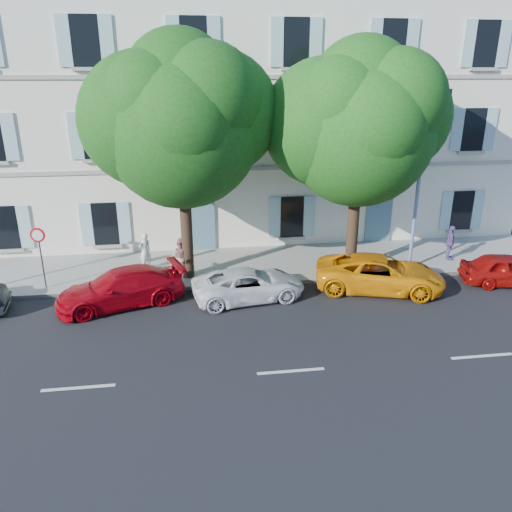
{
  "coord_description": "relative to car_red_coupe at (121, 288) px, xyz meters",
  "views": [
    {
      "loc": [
        -2.72,
        -16.23,
        8.23
      ],
      "look_at": [
        -0.2,
        2.0,
        1.4
      ],
      "focal_mm": 35.0,
      "sensor_mm": 36.0,
      "label": 1
    }
  ],
  "objects": [
    {
      "name": "tree_right",
      "position": [
        9.44,
        1.87,
        5.3
      ],
      "size": [
        5.9,
        5.9,
        9.09
      ],
      "color": "#3A2819",
      "rests_on": "sidewalk"
    },
    {
      "name": "sidewalk",
      "position": [
        5.39,
        3.22,
        -0.6
      ],
      "size": [
        36.0,
        4.5,
        0.15
      ],
      "primitive_type": "cube",
      "color": "#A09E96",
      "rests_on": "ground"
    },
    {
      "name": "car_red_coupe",
      "position": [
        0.0,
        0.0,
        0.0
      ],
      "size": [
        5.04,
        3.27,
        1.36
      ],
      "primitive_type": "imported",
      "rotation": [
        0.0,
        0.0,
        5.03
      ],
      "color": "#A60410",
      "rests_on": "ground"
    },
    {
      "name": "kerb",
      "position": [
        5.39,
        1.05,
        -0.6
      ],
      "size": [
        36.0,
        0.16,
        0.16
      ],
      "primitive_type": "cube",
      "color": "#9E998E",
      "rests_on": "ground"
    },
    {
      "name": "pedestrian_a",
      "position": [
        0.69,
        3.21,
        0.28
      ],
      "size": [
        0.7,
        0.67,
        1.61
      ],
      "primitive_type": "imported",
      "rotation": [
        0.0,
        0.0,
        3.83
      ],
      "color": "white",
      "rests_on": "sidewalk"
    },
    {
      "name": "building",
      "position": [
        5.39,
        8.97,
        5.32
      ],
      "size": [
        28.0,
        7.0,
        12.0
      ],
      "primitive_type": "cube",
      "color": "white",
      "rests_on": "ground"
    },
    {
      "name": "car_red_hatchback",
      "position": [
        15.47,
        -0.21,
        -0.04
      ],
      "size": [
        3.98,
        2.17,
        1.29
      ],
      "primitive_type": "imported",
      "rotation": [
        0.0,
        0.0,
        1.39
      ],
      "color": "#9A0D09",
      "rests_on": "ground"
    },
    {
      "name": "ground",
      "position": [
        5.39,
        -1.23,
        -0.68
      ],
      "size": [
        90.0,
        90.0,
        0.0
      ],
      "primitive_type": "plane",
      "color": "black"
    },
    {
      "name": "pedestrian_c",
      "position": [
        14.31,
        2.5,
        0.27
      ],
      "size": [
        0.69,
        1.01,
        1.59
      ],
      "primitive_type": "imported",
      "rotation": [
        0.0,
        0.0,
        1.21
      ],
      "color": "#695195",
      "rests_on": "sidewalk"
    },
    {
      "name": "pedestrian_b",
      "position": [
        2.23,
        2.15,
        0.31
      ],
      "size": [
        1.02,
        0.96,
        1.67
      ],
      "primitive_type": "imported",
      "rotation": [
        0.0,
        0.0,
        2.62
      ],
      "color": "tan",
      "rests_on": "sidewalk"
    },
    {
      "name": "road_sign",
      "position": [
        -3.12,
        1.64,
        1.27
      ],
      "size": [
        0.58,
        0.11,
        2.5
      ],
      "color": "#383A3D",
      "rests_on": "sidewalk"
    },
    {
      "name": "street_lamp",
      "position": [
        12.09,
        1.6,
        3.77
      ],
      "size": [
        0.28,
        1.62,
        7.59
      ],
      "color": "#7293BF",
      "rests_on": "sidewalk"
    },
    {
      "name": "car_yellow_supercar",
      "position": [
        10.04,
        -0.0,
        0.02
      ],
      "size": [
        5.48,
        3.64,
        1.4
      ],
      "primitive_type": "imported",
      "rotation": [
        0.0,
        0.0,
        1.29
      ],
      "color": "orange",
      "rests_on": "ground"
    },
    {
      "name": "tree_left",
      "position": [
        2.51,
        2.09,
        5.48
      ],
      "size": [
        6.02,
        6.02,
        9.33
      ],
      "color": "#3A2819",
      "rests_on": "sidewalk"
    },
    {
      "name": "car_white_coupe",
      "position": [
        4.78,
        -0.14,
        -0.09
      ],
      "size": [
        4.52,
        2.6,
        1.19
      ],
      "primitive_type": "imported",
      "rotation": [
        0.0,
        0.0,
        1.72
      ],
      "color": "white",
      "rests_on": "ground"
    }
  ]
}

